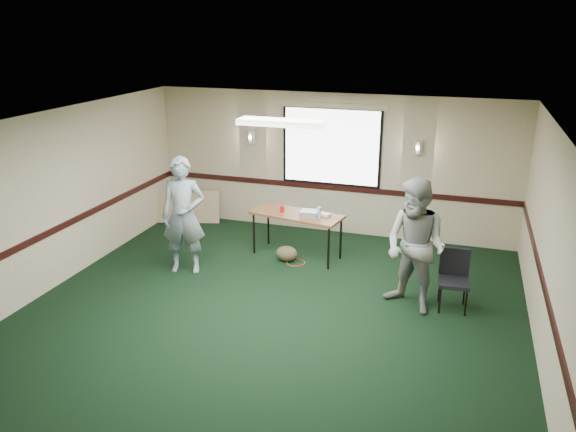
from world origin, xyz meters
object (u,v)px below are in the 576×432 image
(folding_table, at_px, (297,217))
(conference_chair, at_px, (454,274))
(projector, at_px, (309,213))
(person_left, at_px, (183,215))
(person_right, at_px, (415,247))

(folding_table, xyz_separation_m, conference_chair, (2.69, -1.09, -0.23))
(projector, xyz_separation_m, person_left, (-1.81, -1.08, 0.13))
(projector, bearing_deg, person_left, -154.55)
(folding_table, distance_m, person_right, 2.53)
(conference_chair, xyz_separation_m, person_left, (-4.26, -0.06, 0.46))
(folding_table, bearing_deg, projector, -5.81)
(folding_table, bearing_deg, conference_chair, -11.30)
(projector, xyz_separation_m, conference_chair, (2.45, -1.02, -0.33))
(folding_table, relative_size, projector, 5.70)
(person_right, bearing_deg, folding_table, 177.55)
(person_left, relative_size, person_right, 1.00)
(projector, relative_size, person_right, 0.15)
(person_left, xyz_separation_m, person_right, (3.71, -0.19, -0.00))
(projector, bearing_deg, folding_table, 158.13)
(conference_chair, distance_m, person_left, 4.29)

